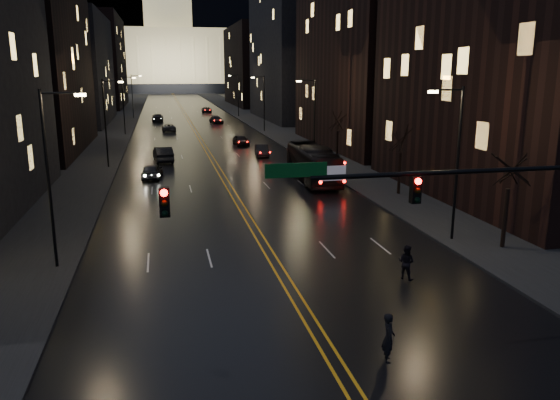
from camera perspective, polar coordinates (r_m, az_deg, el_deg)
ground at (r=21.21m, az=4.29°, el=-14.31°), size 900.00×900.00×0.00m
road at (r=148.40m, az=-10.25°, el=9.40°), size 20.00×320.00×0.02m
sidewalk_left at (r=148.54m, az=-15.72°, el=9.15°), size 8.00×320.00×0.16m
sidewalk_right at (r=149.56m, az=-4.81°, el=9.62°), size 8.00×320.00×0.16m
center_line at (r=148.40m, az=-10.25°, el=9.41°), size 0.62×320.00×0.01m
building_left_mid at (r=73.74m, az=-25.36°, el=15.40°), size 12.00×30.00×28.00m
building_left_far at (r=111.06m, az=-20.82°, el=12.64°), size 12.00×34.00×20.00m
building_left_dist at (r=158.74m, az=-18.39°, el=13.53°), size 12.00×40.00×24.00m
building_right_near at (r=46.34m, az=23.45°, el=15.01°), size 12.00×26.00×24.00m
building_right_mid at (r=113.15m, az=1.33°, el=15.01°), size 12.00×34.00×26.00m
building_right_dist at (r=160.18m, az=-2.82°, el=13.81°), size 12.00×40.00×22.00m
capitol at (r=268.12m, az=-11.46°, el=14.72°), size 90.00×50.00×58.50m
traffic_signal at (r=21.79m, az=19.60°, el=0.03°), size 17.29×0.45×7.00m
streetlamp_right_near at (r=32.72m, az=17.82°, el=4.39°), size 2.13×0.25×9.00m
streetlamp_left_near at (r=28.87m, az=-22.75°, el=2.85°), size 2.13×0.25×9.00m
streetlamp_right_mid at (r=60.40m, az=3.47°, el=8.86°), size 2.13×0.25×9.00m
streetlamp_left_mid at (r=58.41m, az=-17.64°, el=8.11°), size 2.13×0.25×9.00m
streetlamp_right_far at (r=89.59m, az=-1.79°, el=10.36°), size 2.13×0.25×9.00m
streetlamp_left_far at (r=88.26m, az=-15.94°, el=9.81°), size 2.13×0.25×9.00m
streetlamp_right_dist at (r=119.18m, az=-4.47°, el=11.08°), size 2.13×0.25×9.00m
streetlamp_left_dist at (r=118.18m, az=-15.10°, el=10.65°), size 2.13×0.25×9.00m
tree_right_near at (r=32.31m, az=22.87°, el=2.86°), size 2.40×2.40×6.65m
tree_right_mid at (r=44.35m, az=12.54°, el=6.20°), size 2.40×2.40×6.65m
tree_right_far at (r=59.18m, az=6.05°, el=8.18°), size 2.40×2.40×6.65m
bus at (r=49.68m, az=3.42°, el=3.83°), size 3.25×11.64×3.21m
oncoming_car_a at (r=52.12m, az=-13.23°, el=2.97°), size 2.19×4.42×1.45m
oncoming_car_b at (r=61.51m, az=-12.11°, el=4.70°), size 2.31×5.33×1.71m
oncoming_car_c at (r=92.34m, az=-11.55°, el=7.42°), size 2.28×4.68×1.28m
oncoming_car_d at (r=110.92m, az=-12.67°, el=8.40°), size 2.24×5.35×1.54m
receding_car_a at (r=64.21m, az=-1.91°, el=5.20°), size 1.86×4.30×1.38m
receding_car_b at (r=73.66m, az=-4.10°, el=6.25°), size 2.01×4.29×1.42m
receding_car_c at (r=104.83m, az=-6.68°, el=8.33°), size 2.49×5.12×1.43m
receding_car_d at (r=132.34m, az=-7.67°, el=9.31°), size 2.23×4.72×1.30m
pedestrian_a at (r=19.71m, az=11.27°, el=-13.91°), size 0.57×0.73×1.79m
pedestrian_b at (r=27.10m, az=13.05°, el=-6.35°), size 0.89×0.92×1.71m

